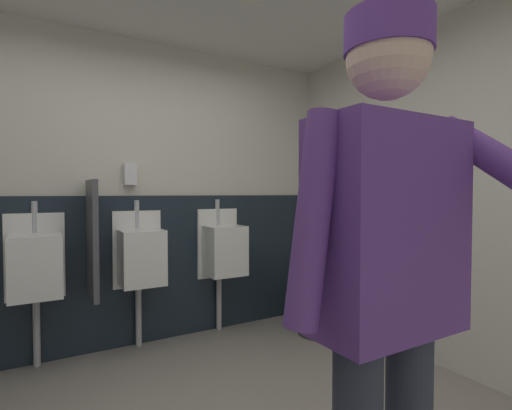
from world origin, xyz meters
TOP-DOWN VIEW (x-y plane):
  - wall_back at (0.00, 1.77)m, footprint 4.40×0.12m
  - wall_right at (1.96, 0.00)m, footprint 0.12×4.02m
  - wainscot_band_back at (0.00, 1.70)m, footprint 3.80×0.03m
  - urinal_left at (-0.71, 1.55)m, footprint 0.40×0.34m
  - urinal_middle at (0.04, 1.55)m, footprint 0.40×0.34m
  - urinal_right at (0.79, 1.55)m, footprint 0.40×0.34m
  - privacy_divider_panel at (-0.33, 1.48)m, footprint 0.04×0.40m
  - person at (0.18, -0.86)m, footprint 0.67×0.60m
  - trash_bin at (1.55, 1.07)m, footprint 0.40×0.40m
  - soap_dispenser at (-0.01, 1.67)m, footprint 0.10×0.07m

SIDE VIEW (x-z plane):
  - trash_bin at x=1.55m, z-range 0.00..0.58m
  - wainscot_band_back at x=0.00m, z-range 0.00..1.28m
  - urinal_left at x=-0.71m, z-range 0.16..1.40m
  - urinal_middle at x=0.04m, z-range 0.16..1.40m
  - urinal_right at x=0.79m, z-range 0.16..1.40m
  - privacy_divider_panel at x=-0.33m, z-range 0.50..1.40m
  - person at x=0.18m, z-range 0.18..1.99m
  - wall_back at x=0.00m, z-range 0.00..2.61m
  - wall_right at x=1.96m, z-range 0.00..2.61m
  - soap_dispenser at x=-0.01m, z-range 1.37..1.55m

